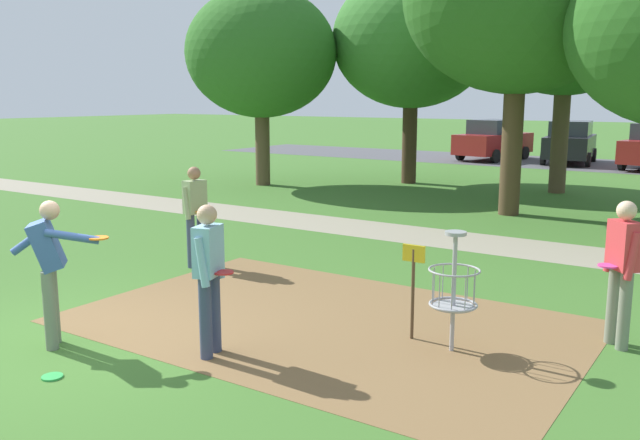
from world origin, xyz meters
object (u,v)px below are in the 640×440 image
(tree_mid_left, at_px, (261,53))
(tree_far_left, at_px, (568,18))
(player_foreground_watching, at_px, (195,211))
(player_waiting_left, at_px, (50,264))
(parked_car_leftmost, at_px, (493,140))
(parked_car_center_left, at_px, (570,142))
(disc_golf_basket, at_px, (449,286))
(frisbee_far_left, at_px, (52,377))
(player_waiting_right, at_px, (209,271))
(tree_near_right, at_px, (412,40))
(player_throwing, at_px, (622,265))

(tree_mid_left, bearing_deg, tree_far_left, 22.08)
(player_foreground_watching, bearing_deg, player_waiting_left, -71.06)
(parked_car_leftmost, height_order, parked_car_center_left, same)
(disc_golf_basket, distance_m, parked_car_leftmost, 24.57)
(player_waiting_left, bearing_deg, parked_car_center_left, 91.08)
(disc_golf_basket, xyz_separation_m, frisbee_far_left, (-3.08, -3.00, -0.74))
(player_waiting_right, xyz_separation_m, tree_mid_left, (-8.80, 12.03, 3.26))
(parked_car_center_left, bearing_deg, tree_near_right, -105.60)
(player_waiting_right, xyz_separation_m, frisbee_far_left, (-0.94, -1.38, -0.96))
(player_throwing, bearing_deg, frisbee_far_left, -138.13)
(player_waiting_left, xyz_separation_m, frisbee_far_left, (0.77, -0.58, -0.98))
(disc_golf_basket, relative_size, player_foreground_watching, 0.81)
(player_waiting_right, xyz_separation_m, parked_car_center_left, (-2.20, 25.19, -0.05))
(tree_mid_left, height_order, tree_far_left, tree_far_left)
(player_waiting_left, relative_size, tree_far_left, 0.23)
(frisbee_far_left, bearing_deg, disc_golf_basket, 44.25)
(player_throwing, height_order, frisbee_far_left, player_throwing)
(disc_golf_basket, bearing_deg, parked_car_leftmost, 108.23)
(player_waiting_left, bearing_deg, player_throwing, 33.55)
(disc_golf_basket, bearing_deg, player_waiting_left, -147.82)
(player_foreground_watching, relative_size, parked_car_leftmost, 0.38)
(parked_car_leftmost, bearing_deg, player_waiting_right, -77.47)
(player_foreground_watching, distance_m, player_waiting_left, 3.86)
(player_waiting_left, distance_m, parked_car_leftmost, 26.05)
(player_foreground_watching, distance_m, frisbee_far_left, 4.78)
(player_foreground_watching, relative_size, player_waiting_right, 1.00)
(disc_golf_basket, xyz_separation_m, player_foreground_watching, (-5.10, 1.23, 0.21))
(player_foreground_watching, bearing_deg, player_throwing, -0.38)
(player_throwing, bearing_deg, tree_mid_left, 143.64)
(player_throwing, bearing_deg, player_waiting_right, -143.03)
(tree_near_right, relative_size, tree_far_left, 0.94)
(player_throwing, height_order, tree_far_left, tree_far_left)
(tree_mid_left, height_order, parked_car_center_left, tree_mid_left)
(tree_mid_left, bearing_deg, player_throwing, -36.36)
(player_throwing, bearing_deg, player_waiting_left, -146.45)
(player_foreground_watching, distance_m, player_waiting_right, 4.11)
(tree_near_right, distance_m, tree_mid_left, 4.92)
(player_throwing, bearing_deg, tree_near_right, 125.33)
(player_throwing, distance_m, tree_near_right, 15.55)
(parked_car_leftmost, bearing_deg, disc_golf_basket, -71.77)
(player_waiting_left, height_order, tree_far_left, tree_far_left)
(parked_car_center_left, bearing_deg, disc_golf_basket, -79.58)
(player_throwing, distance_m, tree_far_left, 13.93)
(player_foreground_watching, height_order, tree_far_left, tree_far_left)
(disc_golf_basket, bearing_deg, player_foreground_watching, 166.44)
(player_foreground_watching, height_order, parked_car_leftmost, parked_car_leftmost)
(tree_mid_left, height_order, parked_car_leftmost, tree_mid_left)
(player_throwing, height_order, tree_mid_left, tree_mid_left)
(player_throwing, xyz_separation_m, player_waiting_left, (-5.44, -3.60, 0.02))
(frisbee_far_left, distance_m, tree_far_left, 17.65)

